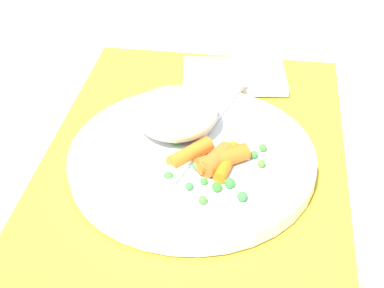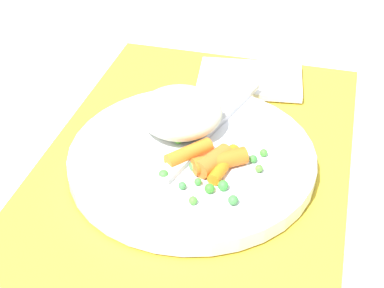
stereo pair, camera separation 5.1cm
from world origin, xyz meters
name	(u,v)px [view 1 (the left image)]	position (x,y,z in m)	size (l,w,h in m)	color
ground_plane	(192,170)	(0.00, 0.00, 0.00)	(2.40, 2.40, 0.00)	white
placemat	(192,167)	(0.00, 0.00, 0.00)	(0.47, 0.31, 0.01)	gold
plate	(192,159)	(0.00, 0.00, 0.01)	(0.24, 0.24, 0.02)	white
rice_mound	(176,113)	(-0.03, -0.02, 0.04)	(0.08, 0.09, 0.04)	beige
carrot_portion	(215,158)	(0.02, 0.02, 0.03)	(0.06, 0.07, 0.02)	orange
pea_scatter	(211,169)	(0.03, 0.02, 0.03)	(0.09, 0.09, 0.01)	#53AD39
fork	(202,137)	(-0.02, 0.01, 0.03)	(0.19, 0.07, 0.01)	silver
napkin	(234,76)	(-0.17, 0.03, 0.01)	(0.08, 0.12, 0.01)	white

